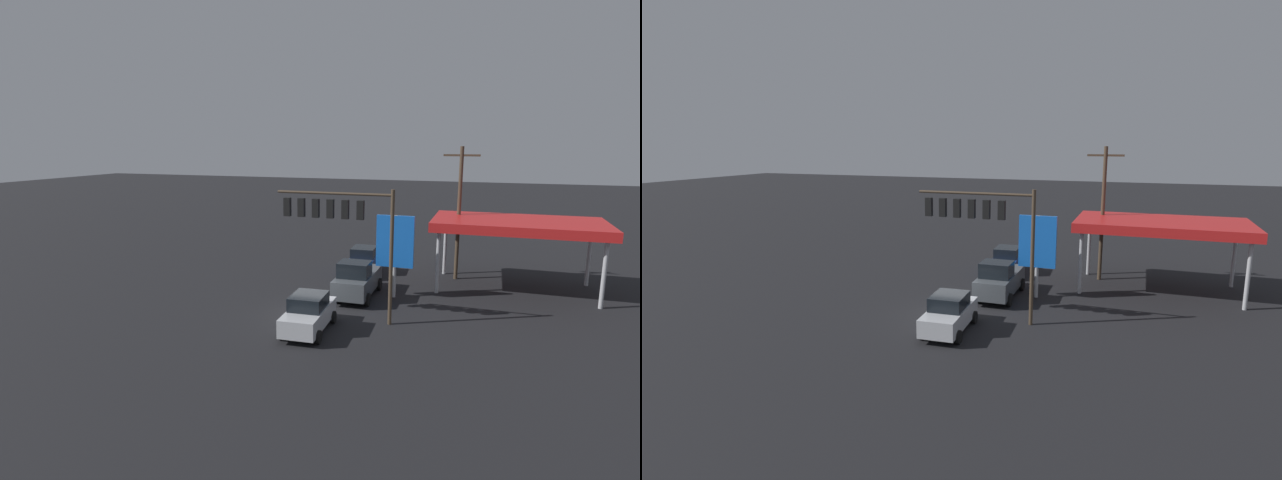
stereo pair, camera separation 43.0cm
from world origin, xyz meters
TOP-DOWN VIEW (x-y plane):
  - ground_plane at (0.00, 0.00)m, footprint 200.00×200.00m
  - traffic_signal_assembly at (-1.83, 0.07)m, footprint 6.38×0.43m
  - utility_pole at (-7.22, -10.22)m, footprint 2.40×0.26m
  - gas_station_canopy at (-10.97, -8.89)m, footprint 10.49×6.18m
  - price_sign at (-3.90, -4.68)m, footprint 2.28×0.27m
  - sedan_far at (-0.73, -9.66)m, footprint 2.26×4.50m
  - pickup_parked at (-1.77, -3.90)m, footprint 2.32×5.23m
  - sedan_waiting at (-0.91, 2.39)m, footprint 2.25×4.49m

SIDE VIEW (x-z plane):
  - ground_plane at x=0.00m, z-range 0.00..0.00m
  - sedan_far at x=-0.73m, z-range -0.01..1.92m
  - sedan_waiting at x=-0.91m, z-range -0.01..1.92m
  - pickup_parked at x=-1.77m, z-range -0.09..2.31m
  - price_sign at x=-3.90m, z-range 0.83..5.92m
  - gas_station_canopy at x=-10.97m, z-range 1.93..6.50m
  - utility_pole at x=-7.22m, z-range 0.28..9.44m
  - traffic_signal_assembly at x=-1.83m, z-range 1.94..9.06m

